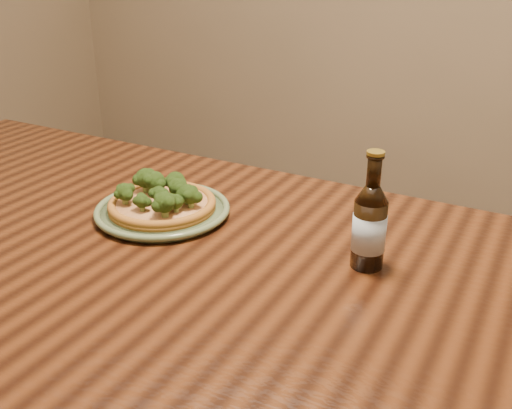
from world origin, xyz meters
The scene contains 4 objects.
table centered at (0.00, 0.10, 0.66)m, with size 1.60×0.90×0.75m.
plate centered at (0.05, 0.21, 0.76)m, with size 0.28×0.28×0.02m.
pizza centered at (0.05, 0.21, 0.78)m, with size 0.22×0.22×0.07m.
beer_bottle centered at (0.49, 0.21, 0.83)m, with size 0.06×0.06×0.21m.
Camera 1 is at (0.75, -0.68, 1.28)m, focal length 42.00 mm.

